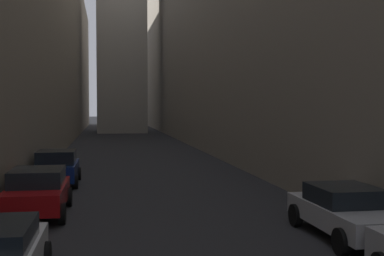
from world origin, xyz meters
The scene contains 5 objects.
ground_plane centered at (0.00, 48.00, 0.00)m, with size 264.00×264.00×0.00m, color #232326.
building_block_right centered at (11.13, 50.00, 11.90)m, with size 11.27×108.00×23.80m, color gray.
parked_car_left_third centered at (-4.40, 19.65, 0.82)m, with size 2.03×4.14×1.55m.
parked_car_left_far centered at (-4.40, 26.15, 0.82)m, with size 2.05×3.92×1.60m.
parked_car_right_third centered at (4.40, 15.30, 0.75)m, with size 2.02×4.38×1.42m.
Camera 1 is at (-2.12, 2.59, 3.64)m, focal length 46.55 mm.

